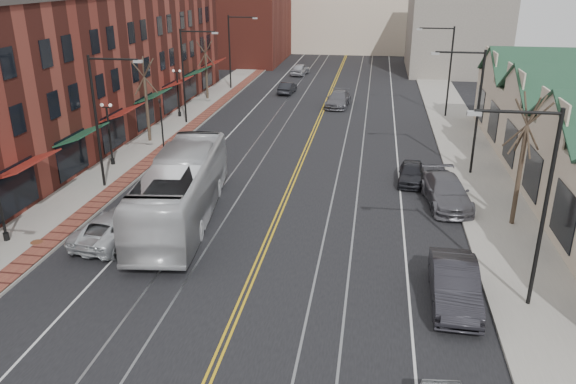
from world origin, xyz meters
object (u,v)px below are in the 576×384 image
(transit_bus, at_px, (181,189))
(parked_suv, at_px, (116,226))
(parked_car_d, at_px, (411,173))
(parked_car_c, at_px, (446,192))
(parked_car_b, at_px, (454,284))

(transit_bus, distance_m, parked_suv, 3.94)
(transit_bus, distance_m, parked_car_d, 14.77)
(parked_car_c, distance_m, parked_car_d, 3.85)
(parked_car_c, xyz_separation_m, parked_car_d, (-1.80, 3.39, -0.15))
(parked_suv, bearing_deg, transit_bus, -123.76)
(transit_bus, bearing_deg, parked_car_c, -169.52)
(parked_car_b, distance_m, parked_car_c, 10.59)
(parked_car_c, bearing_deg, parked_car_b, -100.75)
(parked_car_c, bearing_deg, transit_bus, -169.51)
(parked_suv, xyz_separation_m, parked_car_b, (16.03, -3.31, 0.10))
(parked_car_c, bearing_deg, parked_suv, -163.24)
(parked_suv, relative_size, parked_car_c, 0.97)
(parked_car_d, bearing_deg, parked_suv, -139.90)
(transit_bus, relative_size, parked_car_c, 2.30)
(transit_bus, xyz_separation_m, parked_suv, (-2.50, -2.86, -1.04))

